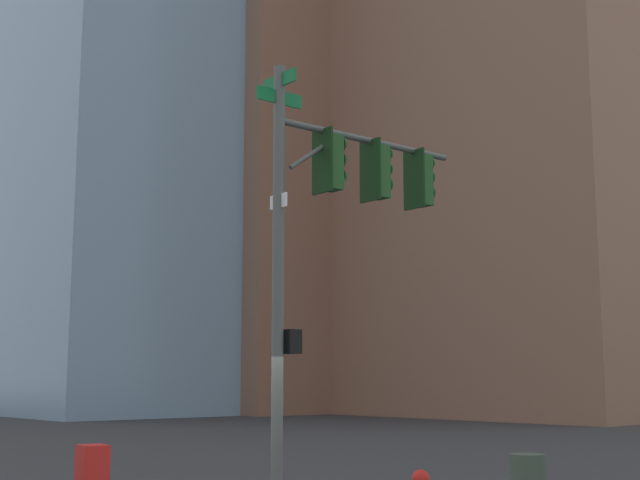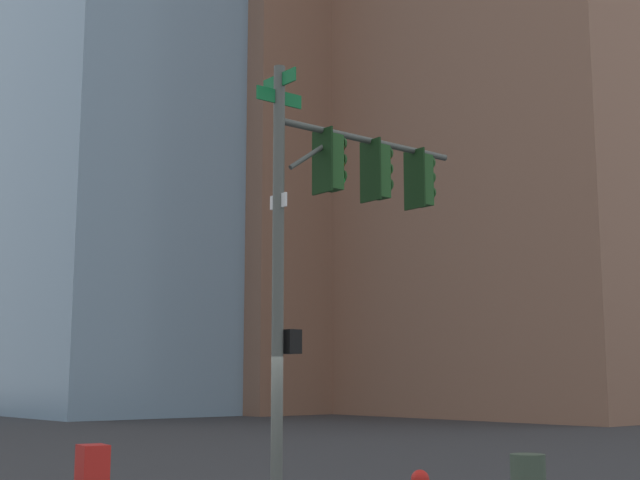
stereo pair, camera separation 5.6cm
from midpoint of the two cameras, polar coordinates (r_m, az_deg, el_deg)
The scene contains 5 objects.
signal_pole_assembly at distance 15.75m, azimuth 1.39°, elevation 2.16°, with size 4.59×0.91×7.47m.
newspaper_box at distance 15.63m, azimuth -14.66°, elevation -14.61°, with size 0.44×0.56×1.05m, color red.
building_brick_nearside at distance 62.05m, azimuth 15.93°, elevation 12.88°, with size 26.75×18.57×49.64m, color #845B47.
building_brick_midblock at distance 64.88m, azimuth -1.48°, elevation 6.99°, with size 19.27×16.52×39.82m, color #845B47.
building_brick_farside at distance 65.92m, azimuth -9.47°, elevation 10.24°, with size 22.70×14.69×47.26m, color #845B47.
Camera 1 is at (8.96, 11.79, 2.16)m, focal length 49.47 mm.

